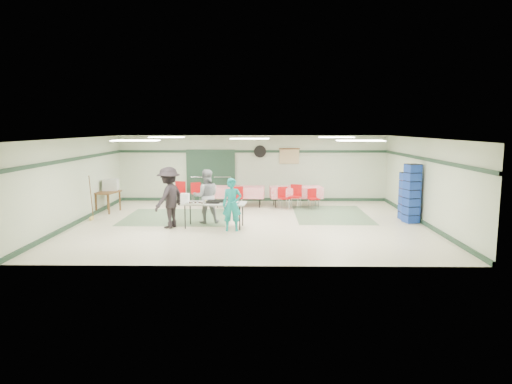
{
  "coord_description": "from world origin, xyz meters",
  "views": [
    {
      "loc": [
        0.4,
        -14.22,
        3.04
      ],
      "look_at": [
        0.2,
        -0.3,
        1.05
      ],
      "focal_mm": 32.0,
      "sensor_mm": 36.0,
      "label": 1
    }
  ],
  "objects_px": {
    "chair_loose_a": "(196,191)",
    "office_printer": "(111,185)",
    "chair_b": "(284,196)",
    "volunteer_grey": "(206,196)",
    "chair_c": "(313,197)",
    "crate_stack_blue_a": "(412,194)",
    "printer_table": "(108,194)",
    "serving_table": "(214,204)",
    "dining_table_a": "(296,192)",
    "crate_stack_blue_b": "(406,196)",
    "chair_a": "(295,194)",
    "volunteer_teal": "(232,205)",
    "dining_table_b": "(239,192)",
    "crate_stack_red": "(406,198)",
    "chair_loose_b": "(179,191)",
    "chair_d": "(238,195)",
    "volunteer_dark": "(169,197)",
    "broom": "(91,197)"
  },
  "relations": [
    {
      "from": "chair_loose_a",
      "to": "office_printer",
      "type": "distance_m",
      "value": 3.29
    },
    {
      "from": "chair_a",
      "to": "dining_table_a",
      "type": "bearing_deg",
      "value": 103.48
    },
    {
      "from": "chair_loose_b",
      "to": "crate_stack_blue_b",
      "type": "distance_m",
      "value": 8.47
    },
    {
      "from": "volunteer_teal",
      "to": "chair_d",
      "type": "relative_size",
      "value": 1.87
    },
    {
      "from": "serving_table",
      "to": "chair_loose_b",
      "type": "xyz_separation_m",
      "value": [
        -1.79,
        4.03,
        -0.15
      ]
    },
    {
      "from": "crate_stack_blue_b",
      "to": "volunteer_grey",
      "type": "bearing_deg",
      "value": -174.42
    },
    {
      "from": "dining_table_a",
      "to": "broom",
      "type": "distance_m",
      "value": 7.43
    },
    {
      "from": "chair_loose_b",
      "to": "chair_b",
      "type": "bearing_deg",
      "value": 4.7
    },
    {
      "from": "crate_stack_blue_a",
      "to": "chair_a",
      "type": "bearing_deg",
      "value": 145.55
    },
    {
      "from": "serving_table",
      "to": "chair_loose_b",
      "type": "height_order",
      "value": "chair_loose_b"
    },
    {
      "from": "chair_b",
      "to": "chair_loose_a",
      "type": "xyz_separation_m",
      "value": [
        -3.41,
        1.05,
        0.02
      ]
    },
    {
      "from": "chair_loose_a",
      "to": "printer_table",
      "type": "height_order",
      "value": "chair_loose_a"
    },
    {
      "from": "chair_d",
      "to": "crate_stack_blue_a",
      "type": "xyz_separation_m",
      "value": [
        5.67,
        -2.41,
        0.43
      ]
    },
    {
      "from": "crate_stack_blue_a",
      "to": "printer_table",
      "type": "xyz_separation_m",
      "value": [
        -10.3,
        1.7,
        -0.3
      ]
    },
    {
      "from": "chair_a",
      "to": "chair_loose_a",
      "type": "bearing_deg",
      "value": -175.05
    },
    {
      "from": "chair_loose_a",
      "to": "office_printer",
      "type": "xyz_separation_m",
      "value": [
        -2.93,
        -1.43,
        0.43
      ]
    },
    {
      "from": "dining_table_b",
      "to": "chair_c",
      "type": "relative_size",
      "value": 2.51
    },
    {
      "from": "volunteer_teal",
      "to": "volunteer_grey",
      "type": "distance_m",
      "value": 1.43
    },
    {
      "from": "chair_d",
      "to": "crate_stack_blue_a",
      "type": "height_order",
      "value": "crate_stack_blue_a"
    },
    {
      "from": "volunteer_grey",
      "to": "dining_table_a",
      "type": "height_order",
      "value": "volunteer_grey"
    },
    {
      "from": "serving_table",
      "to": "volunteer_teal",
      "type": "bearing_deg",
      "value": -32.6
    },
    {
      "from": "chair_a",
      "to": "printer_table",
      "type": "distance_m",
      "value": 6.82
    },
    {
      "from": "chair_a",
      "to": "chair_loose_b",
      "type": "height_order",
      "value": "chair_loose_b"
    },
    {
      "from": "serving_table",
      "to": "chair_a",
      "type": "height_order",
      "value": "chair_a"
    },
    {
      "from": "volunteer_teal",
      "to": "dining_table_b",
      "type": "height_order",
      "value": "volunteer_teal"
    },
    {
      "from": "chair_a",
      "to": "chair_c",
      "type": "distance_m",
      "value": 0.66
    },
    {
      "from": "volunteer_dark",
      "to": "chair_d",
      "type": "relative_size",
      "value": 2.22
    },
    {
      "from": "dining_table_b",
      "to": "chair_b",
      "type": "distance_m",
      "value": 1.78
    },
    {
      "from": "chair_c",
      "to": "printer_table",
      "type": "bearing_deg",
      "value": 165.82
    },
    {
      "from": "crate_stack_red",
      "to": "office_printer",
      "type": "xyz_separation_m",
      "value": [
        -10.3,
        1.53,
        0.21
      ]
    },
    {
      "from": "volunteer_teal",
      "to": "dining_table_b",
      "type": "bearing_deg",
      "value": 88.34
    },
    {
      "from": "printer_table",
      "to": "serving_table",
      "type": "bearing_deg",
      "value": -19.68
    },
    {
      "from": "volunteer_dark",
      "to": "printer_table",
      "type": "height_order",
      "value": "volunteer_dark"
    },
    {
      "from": "crate_stack_blue_a",
      "to": "chair_loose_b",
      "type": "bearing_deg",
      "value": 157.83
    },
    {
      "from": "serving_table",
      "to": "chair_d",
      "type": "relative_size",
      "value": 2.38
    },
    {
      "from": "chair_a",
      "to": "crate_stack_blue_a",
      "type": "bearing_deg",
      "value": -14.35
    },
    {
      "from": "volunteer_grey",
      "to": "chair_a",
      "type": "xyz_separation_m",
      "value": [
        3.02,
        2.52,
        -0.3
      ]
    },
    {
      "from": "volunteer_teal",
      "to": "chair_b",
      "type": "bearing_deg",
      "value": 63.35
    },
    {
      "from": "dining_table_b",
      "to": "crate_stack_red",
      "type": "distance_m",
      "value": 6.17
    },
    {
      "from": "volunteer_grey",
      "to": "broom",
      "type": "distance_m",
      "value": 3.86
    },
    {
      "from": "volunteer_teal",
      "to": "crate_stack_blue_b",
      "type": "xyz_separation_m",
      "value": [
        5.64,
        1.75,
        0.0
      ]
    },
    {
      "from": "chair_b",
      "to": "chair_d",
      "type": "bearing_deg",
      "value": 161.45
    },
    {
      "from": "chair_c",
      "to": "office_printer",
      "type": "relative_size",
      "value": 1.5
    },
    {
      "from": "serving_table",
      "to": "dining_table_b",
      "type": "height_order",
      "value": "dining_table_b"
    },
    {
      "from": "volunteer_grey",
      "to": "chair_c",
      "type": "bearing_deg",
      "value": -155.67
    },
    {
      "from": "volunteer_teal",
      "to": "crate_stack_blue_a",
      "type": "distance_m",
      "value": 5.77
    },
    {
      "from": "crate_stack_blue_b",
      "to": "office_printer",
      "type": "height_order",
      "value": "crate_stack_blue_b"
    },
    {
      "from": "serving_table",
      "to": "office_printer",
      "type": "height_order",
      "value": "office_printer"
    },
    {
      "from": "chair_b",
      "to": "dining_table_a",
      "type": "bearing_deg",
      "value": 29.93
    },
    {
      "from": "volunteer_teal",
      "to": "dining_table_a",
      "type": "distance_m",
      "value": 4.74
    }
  ]
}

